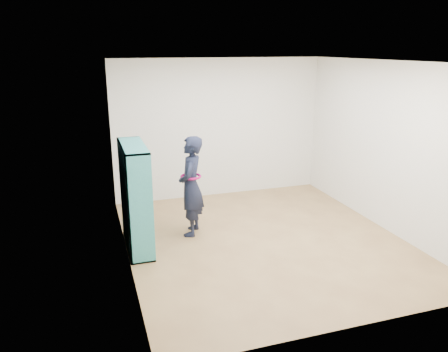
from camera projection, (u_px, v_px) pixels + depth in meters
name	position (u px, v px, depth m)	size (l,w,h in m)	color
floor	(264.00, 240.00, 6.56)	(4.50, 4.50, 0.00)	brown
ceiling	(269.00, 61.00, 5.82)	(4.50, 4.50, 0.00)	white
wall_left	(123.00, 168.00, 5.60)	(0.02, 4.50, 2.60)	silver
wall_right	(385.00, 146.00, 6.78)	(0.02, 4.50, 2.60)	silver
wall_back	(219.00, 129.00, 8.24)	(4.00, 0.02, 2.60)	silver
wall_front	(360.00, 211.00, 4.14)	(4.00, 0.02, 2.60)	silver
bookshelf	(134.00, 199.00, 6.14)	(0.33, 1.13, 1.51)	teal
person	(191.00, 186.00, 6.58)	(0.56, 0.66, 1.53)	black
smartphone	(183.00, 178.00, 6.64)	(0.03, 0.10, 0.13)	silver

